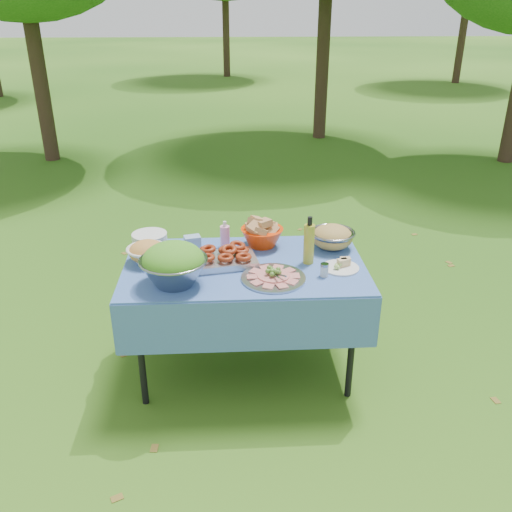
{
  "coord_description": "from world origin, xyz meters",
  "views": [
    {
      "loc": [
        -0.1,
        -2.96,
        2.2
      ],
      "look_at": [
        0.07,
        0.0,
        0.82
      ],
      "focal_mm": 38.0,
      "sensor_mm": 36.0,
      "label": 1
    }
  ],
  "objects_px": {
    "pasta_bowl_steel": "(332,237)",
    "bread_bowl": "(262,233)",
    "salad_bowl": "(174,264)",
    "picnic_table": "(245,318)",
    "plate_stack": "(150,240)",
    "charcuterie_platter": "(273,272)",
    "oil_bottle": "(309,240)"
  },
  "relations": [
    {
      "from": "picnic_table",
      "to": "oil_bottle",
      "type": "distance_m",
      "value": 0.66
    },
    {
      "from": "bread_bowl",
      "to": "pasta_bowl_steel",
      "type": "xyz_separation_m",
      "value": [
        0.45,
        -0.06,
        -0.02
      ]
    },
    {
      "from": "plate_stack",
      "to": "pasta_bowl_steel",
      "type": "relative_size",
      "value": 0.79
    },
    {
      "from": "charcuterie_platter",
      "to": "bread_bowl",
      "type": "bearing_deg",
      "value": 94.01
    },
    {
      "from": "salad_bowl",
      "to": "bread_bowl",
      "type": "xyz_separation_m",
      "value": [
        0.53,
        0.51,
        -0.03
      ]
    },
    {
      "from": "pasta_bowl_steel",
      "to": "oil_bottle",
      "type": "bearing_deg",
      "value": -130.47
    },
    {
      "from": "picnic_table",
      "to": "oil_bottle",
      "type": "relative_size",
      "value": 4.88
    },
    {
      "from": "picnic_table",
      "to": "salad_bowl",
      "type": "bearing_deg",
      "value": -150.37
    },
    {
      "from": "salad_bowl",
      "to": "plate_stack",
      "type": "bearing_deg",
      "value": 110.71
    },
    {
      "from": "picnic_table",
      "to": "plate_stack",
      "type": "relative_size",
      "value": 6.42
    },
    {
      "from": "oil_bottle",
      "to": "pasta_bowl_steel",
      "type": "bearing_deg",
      "value": 49.53
    },
    {
      "from": "plate_stack",
      "to": "charcuterie_platter",
      "type": "xyz_separation_m",
      "value": [
        0.76,
        -0.5,
        -0.0
      ]
    },
    {
      "from": "picnic_table",
      "to": "salad_bowl",
      "type": "height_order",
      "value": "salad_bowl"
    },
    {
      "from": "picnic_table",
      "to": "plate_stack",
      "type": "xyz_separation_m",
      "value": [
        -0.61,
        0.31,
        0.43
      ]
    },
    {
      "from": "bread_bowl",
      "to": "charcuterie_platter",
      "type": "height_order",
      "value": "bread_bowl"
    },
    {
      "from": "salad_bowl",
      "to": "charcuterie_platter",
      "type": "bearing_deg",
      "value": 3.17
    },
    {
      "from": "plate_stack",
      "to": "bread_bowl",
      "type": "distance_m",
      "value": 0.73
    },
    {
      "from": "plate_stack",
      "to": "bread_bowl",
      "type": "relative_size",
      "value": 0.82
    },
    {
      "from": "pasta_bowl_steel",
      "to": "charcuterie_platter",
      "type": "height_order",
      "value": "pasta_bowl_steel"
    },
    {
      "from": "charcuterie_platter",
      "to": "oil_bottle",
      "type": "xyz_separation_m",
      "value": [
        0.23,
        0.21,
        0.11
      ]
    },
    {
      "from": "pasta_bowl_steel",
      "to": "charcuterie_platter",
      "type": "xyz_separation_m",
      "value": [
        -0.42,
        -0.42,
        -0.03
      ]
    },
    {
      "from": "bread_bowl",
      "to": "charcuterie_platter",
      "type": "relative_size",
      "value": 0.74
    },
    {
      "from": "charcuterie_platter",
      "to": "pasta_bowl_steel",
      "type": "bearing_deg",
      "value": 45.44
    },
    {
      "from": "picnic_table",
      "to": "salad_bowl",
      "type": "xyz_separation_m",
      "value": [
        -0.4,
        -0.23,
        0.51
      ]
    },
    {
      "from": "salad_bowl",
      "to": "bread_bowl",
      "type": "relative_size",
      "value": 1.38
    },
    {
      "from": "pasta_bowl_steel",
      "to": "bread_bowl",
      "type": "bearing_deg",
      "value": 172.92
    },
    {
      "from": "picnic_table",
      "to": "oil_bottle",
      "type": "height_order",
      "value": "oil_bottle"
    },
    {
      "from": "salad_bowl",
      "to": "oil_bottle",
      "type": "height_order",
      "value": "oil_bottle"
    },
    {
      "from": "charcuterie_platter",
      "to": "salad_bowl",
      "type": "bearing_deg",
      "value": -176.83
    },
    {
      "from": "bread_bowl",
      "to": "pasta_bowl_steel",
      "type": "height_order",
      "value": "bread_bowl"
    },
    {
      "from": "bread_bowl",
      "to": "pasta_bowl_steel",
      "type": "distance_m",
      "value": 0.45
    },
    {
      "from": "bread_bowl",
      "to": "salad_bowl",
      "type": "bearing_deg",
      "value": -135.96
    }
  ]
}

